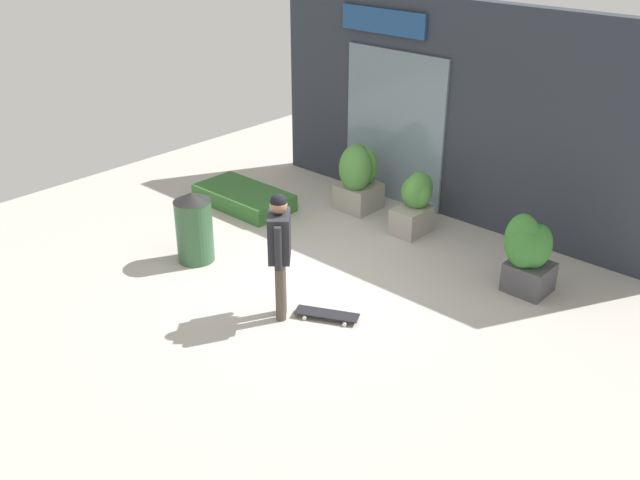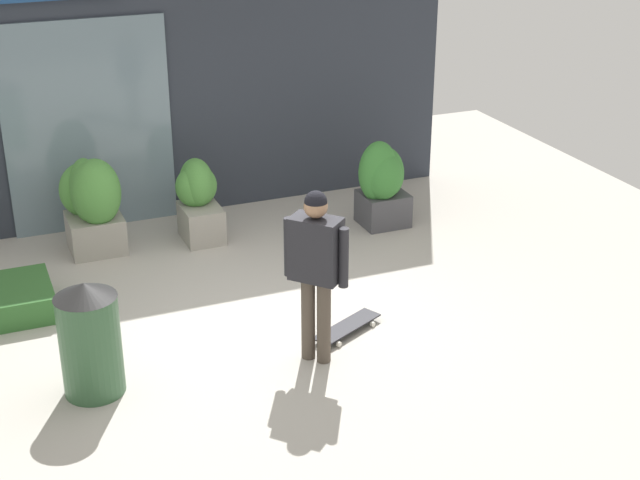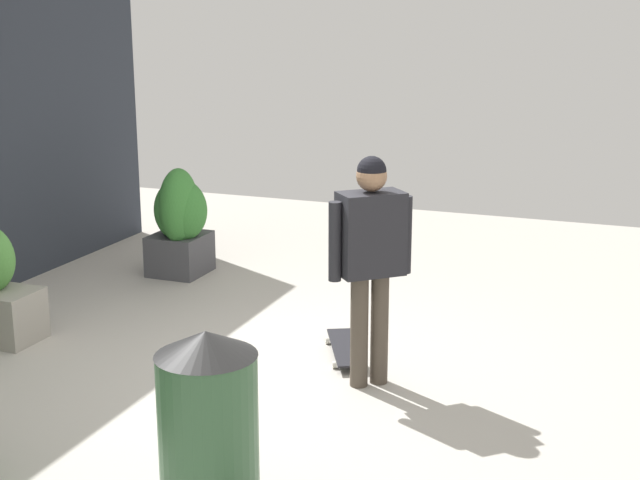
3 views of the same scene
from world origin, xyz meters
name	(u,v)px [view 2 (image 2 of 3)]	position (x,y,z in m)	size (l,w,h in m)	color
ground_plane	(272,326)	(0.00, 0.00, 0.00)	(12.00, 12.00, 0.00)	#B2ADA3
building_facade	(172,81)	(-0.06, 3.40, 1.71)	(7.15, 0.31, 3.46)	#2D333D
skateboarder	(316,259)	(0.17, -0.75, 1.04)	(0.50, 0.51, 1.69)	#4C4238
skateboard	(347,327)	(0.64, -0.40, 0.06)	(0.83, 0.56, 0.08)	black
planter_box_left	(91,201)	(-1.30, 2.52, 0.63)	(0.66, 0.75, 1.16)	gray
planter_box_right	(198,197)	(-0.06, 2.44, 0.52)	(0.50, 0.72, 0.98)	gray
planter_box_mid	(382,181)	(2.14, 1.92, 0.60)	(0.66, 0.60, 1.13)	#47474C
trash_bin	(90,338)	(-1.84, -0.51, 0.54)	(0.54, 0.54, 1.07)	#335938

